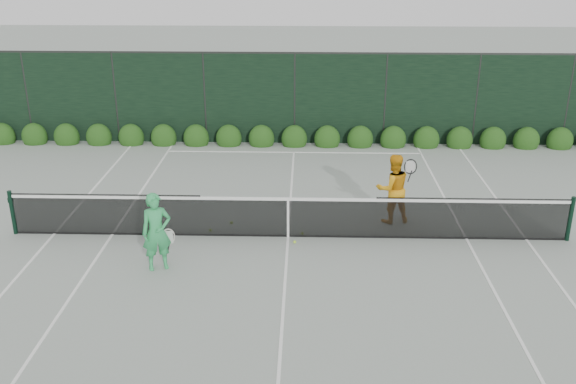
{
  "coord_description": "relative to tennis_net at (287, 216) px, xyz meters",
  "views": [
    {
      "loc": [
        0.39,
        -13.47,
        6.39
      ],
      "look_at": [
        -0.01,
        0.3,
        1.0
      ],
      "focal_mm": 40.0,
      "sensor_mm": 36.0,
      "label": 1
    }
  ],
  "objects": [
    {
      "name": "player_man",
      "position": [
        2.52,
        0.96,
        0.33
      ],
      "size": [
        0.98,
        0.82,
        1.72
      ],
      "rotation": [
        0.0,
        0.0,
        3.36
      ],
      "color": "orange",
      "rests_on": "ground"
    },
    {
      "name": "windscreen_fence",
      "position": [
        0.02,
        -2.71,
        0.98
      ],
      "size": [
        32.0,
        21.07,
        3.06
      ],
      "color": "black",
      "rests_on": "ground"
    },
    {
      "name": "tennis_net",
      "position": [
        0.0,
        0.0,
        0.0
      ],
      "size": [
        12.9,
        0.1,
        1.07
      ],
      "color": "black",
      "rests_on": "ground"
    },
    {
      "name": "tennis_balls",
      "position": [
        -0.66,
        0.18,
        -0.5
      ],
      "size": [
        2.24,
        1.09,
        0.07
      ],
      "color": "#BAEA34",
      "rests_on": "ground"
    },
    {
      "name": "court_lines",
      "position": [
        0.02,
        0.0,
        -0.53
      ],
      "size": [
        11.03,
        23.83,
        0.01
      ],
      "color": "white",
      "rests_on": "ground"
    },
    {
      "name": "player_woman",
      "position": [
        -2.63,
        -1.6,
        0.3
      ],
      "size": [
        0.71,
        0.6,
        1.67
      ],
      "rotation": [
        0.0,
        0.0,
        0.38
      ],
      "color": "#32AA5C",
      "rests_on": "ground"
    },
    {
      "name": "hedge_row",
      "position": [
        0.02,
        7.15,
        -0.3
      ],
      "size": [
        31.66,
        0.65,
        0.94
      ],
      "color": "#153D10",
      "rests_on": "ground"
    },
    {
      "name": "ground",
      "position": [
        0.02,
        0.0,
        -0.53
      ],
      "size": [
        80.0,
        80.0,
        0.0
      ],
      "primitive_type": "plane",
      "color": "gray",
      "rests_on": "ground"
    }
  ]
}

